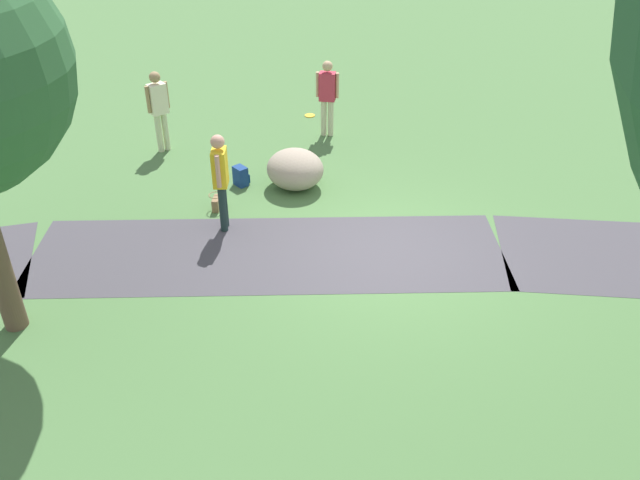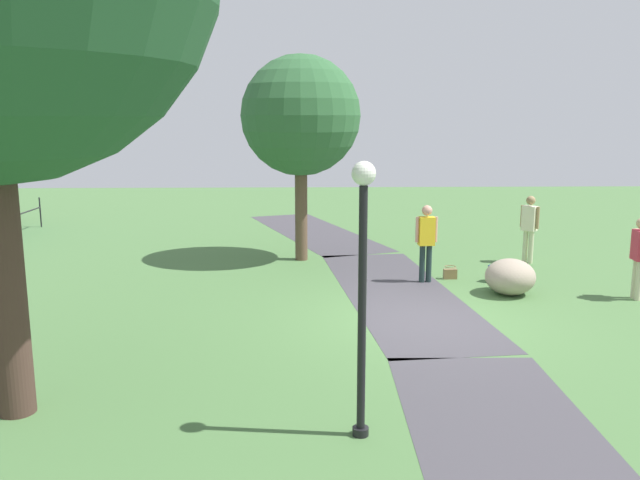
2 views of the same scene
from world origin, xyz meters
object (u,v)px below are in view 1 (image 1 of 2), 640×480
object	(u,v)px
woman_with_handbag	(220,175)
passerby_on_path	(327,93)
handbag_on_grass	(217,202)
frisbee_on_grass	(310,115)
lawn_boulder	(295,169)
man_near_boulder	(159,106)
backpack_by_boulder	(241,176)

from	to	relation	value
woman_with_handbag	passerby_on_path	world-z (taller)	woman_with_handbag
handbag_on_grass	frisbee_on_grass	xyz separation A→B (m)	(-1.35, -4.64, -0.13)
lawn_boulder	passerby_on_path	distance (m)	2.67
man_near_boulder	passerby_on_path	distance (m)	3.70
passerby_on_path	man_near_boulder	bearing A→B (deg)	17.18
handbag_on_grass	lawn_boulder	bearing A→B (deg)	-144.49
frisbee_on_grass	backpack_by_boulder	bearing A→B (deg)	73.92
passerby_on_path	handbag_on_grass	bearing A→B (deg)	62.41
handbag_on_grass	backpack_by_boulder	xyz separation A→B (m)	(-0.30, -0.98, 0.05)
lawn_boulder	backpack_by_boulder	world-z (taller)	lawn_boulder
passerby_on_path	frisbee_on_grass	distance (m)	1.57
man_near_boulder	frisbee_on_grass	xyz separation A→B (m)	(-3.03, -2.19, -1.04)
frisbee_on_grass	man_near_boulder	bearing A→B (deg)	35.87
woman_with_handbag	frisbee_on_grass	xyz separation A→B (m)	(-1.06, -5.30, -1.06)
woman_with_handbag	man_near_boulder	xyz separation A→B (m)	(1.97, -3.11, -0.02)
lawn_boulder	frisbee_on_grass	world-z (taller)	lawn_boulder
lawn_boulder	handbag_on_grass	size ratio (longest dim) A/B	4.68
backpack_by_boulder	frisbee_on_grass	world-z (taller)	backpack_by_boulder
lawn_boulder	woman_with_handbag	bearing A→B (deg)	56.21
passerby_on_path	frisbee_on_grass	size ratio (longest dim) A/B	6.93
backpack_by_boulder	handbag_on_grass	bearing A→B (deg)	73.30
backpack_by_boulder	passerby_on_path	bearing A→B (deg)	-121.31
man_near_boulder	backpack_by_boulder	distance (m)	2.60
passerby_on_path	backpack_by_boulder	distance (m)	3.10
passerby_on_path	frisbee_on_grass	bearing A→B (deg)	-65.51
woman_with_handbag	man_near_boulder	size ratio (longest dim) A/B	1.02
lawn_boulder	woman_with_handbag	distance (m)	2.09
man_near_boulder	handbag_on_grass	size ratio (longest dim) A/B	5.58
passerby_on_path	backpack_by_boulder	world-z (taller)	passerby_on_path
backpack_by_boulder	frisbee_on_grass	xyz separation A→B (m)	(-1.05, -3.66, -0.18)
lawn_boulder	frisbee_on_grass	size ratio (longest dim) A/B	5.96
lawn_boulder	woman_with_handbag	world-z (taller)	woman_with_handbag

